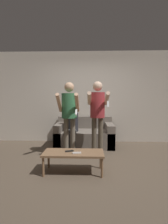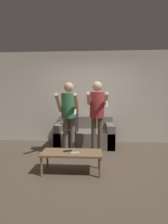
% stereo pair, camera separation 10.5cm
% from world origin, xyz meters
% --- Properties ---
extents(ground_plane, '(14.00, 14.00, 0.00)m').
position_xyz_m(ground_plane, '(0.00, 0.00, 0.00)').
color(ground_plane, brown).
extents(wall_back, '(6.40, 0.06, 2.70)m').
position_xyz_m(wall_back, '(0.00, 1.92, 1.35)').
color(wall_back, beige).
rests_on(wall_back, ground_plane).
extents(couch, '(1.57, 0.92, 0.78)m').
position_xyz_m(couch, '(-0.10, 1.42, 0.27)').
color(couch, slate).
rests_on(couch, ground_plane).
extents(person_standing_left, '(0.46, 0.66, 1.68)m').
position_xyz_m(person_standing_left, '(-0.41, 0.56, 1.05)').
color(person_standing_left, '#6B6051').
rests_on(person_standing_left, ground_plane).
extents(person_standing_right, '(0.45, 0.71, 1.69)m').
position_xyz_m(person_standing_right, '(0.22, 0.55, 1.06)').
color(person_standing_right, brown).
rests_on(person_standing_right, ground_plane).
extents(person_seated, '(0.33, 0.54, 1.17)m').
position_xyz_m(person_seated, '(-0.43, 1.21, 0.65)').
color(person_seated, '#383838').
rests_on(person_seated, ground_plane).
extents(coffee_table, '(1.07, 0.46, 0.37)m').
position_xyz_m(coffee_table, '(-0.24, -0.35, 0.33)').
color(coffee_table, '#846042').
rests_on(coffee_table, ground_plane).
extents(remote_near, '(0.15, 0.06, 0.02)m').
position_xyz_m(remote_near, '(-0.17, -0.43, 0.38)').
color(remote_near, white).
rests_on(remote_near, coffee_table).
extents(remote_far, '(0.15, 0.09, 0.02)m').
position_xyz_m(remote_far, '(-0.31, -0.33, 0.38)').
color(remote_far, black).
rests_on(remote_far, coffee_table).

